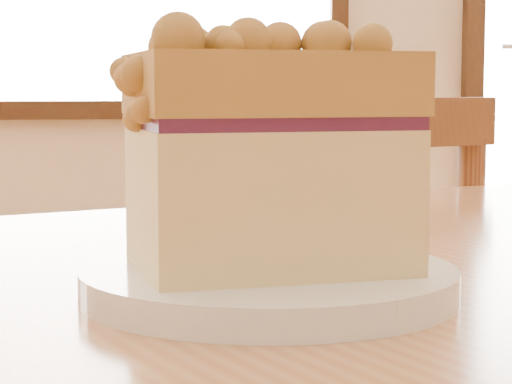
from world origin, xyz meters
TOP-DOWN VIEW (x-y plane):
  - plate at (-0.11, 0.06)m, footprint 0.19×0.19m
  - cake_slice at (-0.11, 0.06)m, footprint 0.15×0.11m

SIDE VIEW (x-z plane):
  - plate at x=-0.11m, z-range 0.75..0.77m
  - cake_slice at x=-0.11m, z-range 0.76..0.89m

